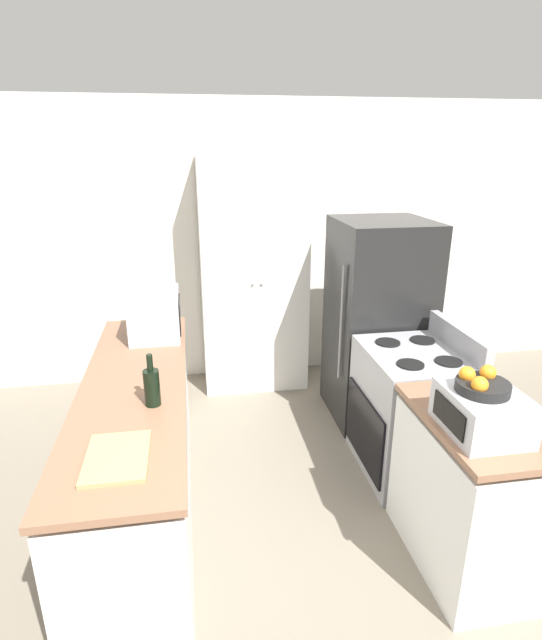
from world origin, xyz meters
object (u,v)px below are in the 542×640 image
at_px(pantry_cabinet, 254,276).
at_px(stove, 411,411).
at_px(microwave, 155,314).
at_px(fruit_bowl, 481,384).
at_px(refrigerator, 377,322).
at_px(toaster_oven, 482,412).
at_px(wine_bottle, 152,386).

height_order(pantry_cabinet, stove, pantry_cabinet).
relative_size(microwave, fruit_bowl, 1.92).
relative_size(stove, refrigerator, 0.64).
distance_m(pantry_cabinet, toaster_oven, 2.61).
xyz_separation_m(refrigerator, wine_bottle, (-1.72, -1.23, 0.18)).
relative_size(pantry_cabinet, wine_bottle, 7.36).
relative_size(pantry_cabinet, refrigerator, 1.28).
distance_m(microwave, toaster_oven, 2.24).
distance_m(stove, fruit_bowl, 1.17).
bearing_deg(fruit_bowl, wine_bottle, 161.70).
bearing_deg(refrigerator, fruit_bowl, -95.81).
bearing_deg(refrigerator, stove, -92.57).
xyz_separation_m(stove, wine_bottle, (-1.69, -0.43, 0.55)).
bearing_deg(refrigerator, pantry_cabinet, 141.17).
distance_m(pantry_cabinet, refrigerator, 1.20).
bearing_deg(toaster_oven, pantry_cabinet, 106.96).
xyz_separation_m(stove, microwave, (-1.72, 0.62, 0.60)).
distance_m(refrigerator, microwave, 1.78).
xyz_separation_m(refrigerator, fruit_bowl, (-0.18, -1.74, 0.32)).
xyz_separation_m(pantry_cabinet, refrigerator, (0.92, -0.74, -0.23)).
bearing_deg(stove, microwave, 160.24).
bearing_deg(pantry_cabinet, refrigerator, -38.83).
distance_m(microwave, fruit_bowl, 2.22).
bearing_deg(pantry_cabinet, stove, -60.19).
height_order(toaster_oven, fruit_bowl, fruit_bowl).
relative_size(microwave, toaster_oven, 1.19).
bearing_deg(stove, toaster_oven, -97.36).
relative_size(toaster_oven, fruit_bowl, 1.61).
bearing_deg(toaster_oven, microwave, 135.45).
relative_size(refrigerator, microwave, 3.47).
height_order(refrigerator, fruit_bowl, refrigerator).
bearing_deg(wine_bottle, pantry_cabinet, 67.84).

